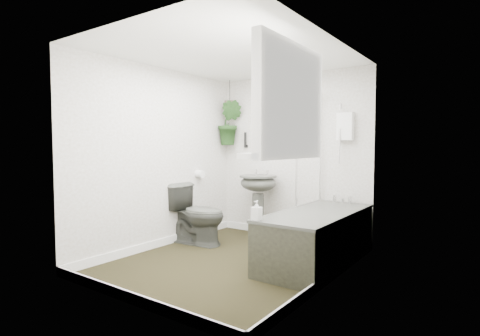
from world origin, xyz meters
The scene contains 22 objects.
floor centered at (0.00, 0.00, -0.01)m, with size 2.30×2.80×0.02m, color black.
ceiling centered at (0.00, 0.00, 2.31)m, with size 2.30×2.80×0.02m, color white.
wall_back centered at (0.00, 1.41, 1.15)m, with size 2.30×0.02×2.30m, color white.
wall_front centered at (0.00, -1.41, 1.15)m, with size 2.30×0.02×2.30m, color white.
wall_left centered at (-1.16, 0.00, 1.15)m, with size 0.02×2.80×2.30m, color white.
wall_right centered at (1.16, 0.00, 1.15)m, with size 0.02×2.80×2.30m, color white.
skirting centered at (0.00, 0.00, 0.05)m, with size 2.30×2.80×0.10m, color white.
bathtub centered at (0.80, 0.50, 0.29)m, with size 0.72×1.72×0.58m, color #42443E, non-canonical shape.
bath_screen centered at (0.47, 0.99, 1.28)m, with size 0.04×0.72×1.40m, color silver, non-canonical shape.
shower_box centered at (0.80, 1.34, 1.55)m, with size 0.20×0.10×0.35m, color white.
oval_mirror centered at (-0.36, 1.37, 1.50)m, with size 0.46×0.03×0.62m, color beige.
wall_sconce centered at (-0.76, 1.36, 1.40)m, with size 0.04×0.04×0.22m, color black.
toilet_roll_holder centered at (-1.10, 0.70, 0.90)m, with size 0.11×0.11×0.11m, color white.
window_recess centered at (1.09, -0.70, 1.65)m, with size 0.08×1.00×0.90m, color white.
window_sill centered at (1.02, -0.70, 1.23)m, with size 0.18×1.00×0.04m, color white.
window_blinds centered at (1.04, -0.70, 1.65)m, with size 0.01×0.86×0.76m, color white.
toilet centered at (-0.85, 0.36, 0.40)m, with size 0.45×0.79×0.80m, color #42443E.
pedestal_sink centered at (-0.36, 1.10, 0.45)m, with size 0.53×0.45×0.89m, color #42443E, non-canonical shape.
sill_plant centered at (1.03, -0.40, 1.36)m, with size 0.19×0.16×0.21m, color black.
hanging_plant centered at (-0.97, 1.25, 1.65)m, with size 0.37×0.30×0.67m, color black.
soap_bottle centered at (0.51, -0.29, 0.67)m, with size 0.09×0.09×0.19m, color #2F2A2A.
hanging_pot centered at (-0.97, 1.25, 1.93)m, with size 0.16×0.16×0.12m, color #4C3B34.
Camera 1 is at (2.47, -3.33, 1.30)m, focal length 28.00 mm.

